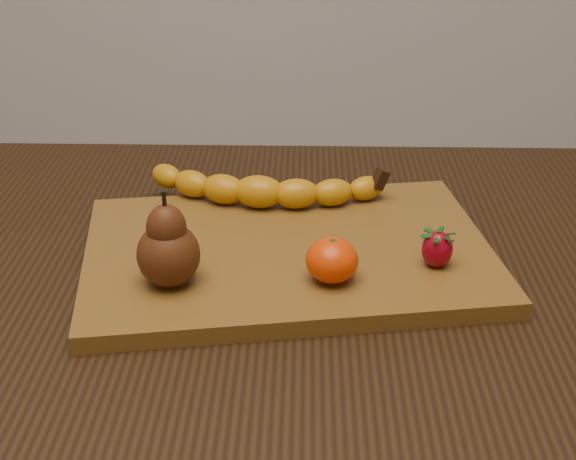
{
  "coord_description": "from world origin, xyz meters",
  "views": [
    {
      "loc": [
        0.02,
        -0.79,
        1.21
      ],
      "look_at": [
        0.0,
        -0.0,
        0.8
      ],
      "focal_mm": 50.0,
      "sensor_mm": 36.0,
      "label": 1
    }
  ],
  "objects_px": {
    "table": "(285,331)",
    "cutting_board": "(288,254)",
    "pear": "(167,239)",
    "mandarin": "(332,260)"
  },
  "relations": [
    {
      "from": "pear",
      "to": "mandarin",
      "type": "relative_size",
      "value": 1.85
    },
    {
      "from": "table",
      "to": "pear",
      "type": "distance_m",
      "value": 0.22
    },
    {
      "from": "table",
      "to": "mandarin",
      "type": "height_order",
      "value": "mandarin"
    },
    {
      "from": "table",
      "to": "cutting_board",
      "type": "height_order",
      "value": "cutting_board"
    },
    {
      "from": "cutting_board",
      "to": "mandarin",
      "type": "distance_m",
      "value": 0.09
    },
    {
      "from": "cutting_board",
      "to": "pear",
      "type": "distance_m",
      "value": 0.16
    },
    {
      "from": "pear",
      "to": "mandarin",
      "type": "xyz_separation_m",
      "value": [
        0.17,
        0.01,
        -0.03
      ]
    },
    {
      "from": "table",
      "to": "pear",
      "type": "bearing_deg",
      "value": -144.49
    },
    {
      "from": "cutting_board",
      "to": "mandarin",
      "type": "height_order",
      "value": "mandarin"
    },
    {
      "from": "cutting_board",
      "to": "pear",
      "type": "height_order",
      "value": "pear"
    }
  ]
}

